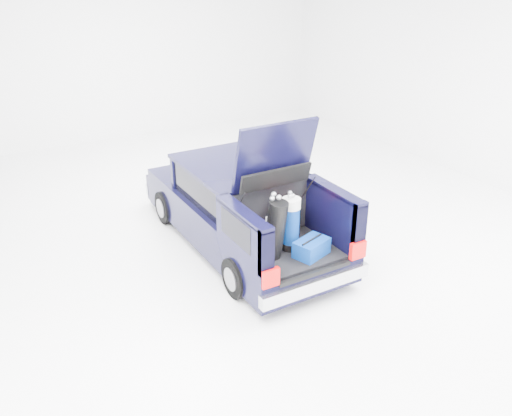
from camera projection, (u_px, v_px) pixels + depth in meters
ground at (242, 244)px, 9.45m from camera, size 14.00×14.00×0.00m
car at (238, 207)px, 9.25m from camera, size 1.87×4.65×2.47m
red_suitcase at (285, 219)px, 8.30m from camera, size 0.41×0.29×0.64m
black_golf_bag at (275, 230)px, 7.65m from camera, size 0.41×0.47×1.01m
blue_golf_bag at (291, 223)px, 7.91m from camera, size 0.33×0.33×0.92m
blue_duffel at (311, 248)px, 7.85m from camera, size 0.59×0.48×0.27m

